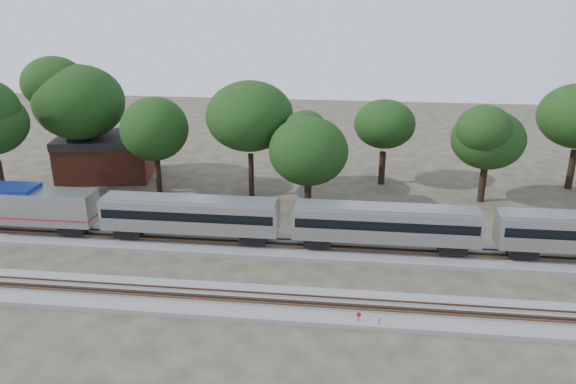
{
  "coord_description": "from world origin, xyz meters",
  "views": [
    {
      "loc": [
        4.3,
        -40.79,
        22.84
      ],
      "look_at": [
        -1.18,
        5.0,
        6.01
      ],
      "focal_mm": 35.0,
      "sensor_mm": 36.0,
      "label": 1
    }
  ],
  "objects": [
    {
      "name": "ground",
      "position": [
        0.0,
        0.0,
        0.0
      ],
      "size": [
        160.0,
        160.0,
        0.0
      ],
      "primitive_type": "plane",
      "color": "#383328",
      "rests_on": "ground"
    },
    {
      "name": "track_far",
      "position": [
        0.0,
        6.0,
        0.21
      ],
      "size": [
        160.0,
        5.0,
        0.73
      ],
      "color": "slate",
      "rests_on": "ground"
    },
    {
      "name": "track_near",
      "position": [
        0.0,
        -4.0,
        0.21
      ],
      "size": [
        160.0,
        5.0,
        0.73
      ],
      "color": "slate",
      "rests_on": "ground"
    },
    {
      "name": "train",
      "position": [
        7.6,
        6.0,
        3.09
      ],
      "size": [
        86.31,
        2.97,
        4.38
      ],
      "color": "#A9ACB0",
      "rests_on": "ground"
    },
    {
      "name": "switch_stand_red",
      "position": [
        5.21,
        -5.88,
        0.69
      ],
      "size": [
        0.34,
        0.06,
        1.08
      ],
      "rotation": [
        0.0,
        0.0,
        -0.07
      ],
      "color": "#512D19",
      "rests_on": "ground"
    },
    {
      "name": "switch_stand_white",
      "position": [
        6.66,
        -6.17,
        0.69
      ],
      "size": [
        0.33,
        0.15,
        1.08
      ],
      "rotation": [
        0.0,
        0.0,
        0.35
      ],
      "color": "#512D19",
      "rests_on": "ground"
    },
    {
      "name": "switch_lever",
      "position": [
        6.21,
        -6.04,
        0.15
      ],
      "size": [
        0.58,
        0.47,
        0.3
      ],
      "primitive_type": "cube",
      "rotation": [
        0.0,
        0.0,
        -0.41
      ],
      "color": "#512D19",
      "rests_on": "ground"
    },
    {
      "name": "brick_building",
      "position": [
        -26.77,
        24.33,
        2.74
      ],
      "size": [
        12.55,
        9.88,
        5.44
      ],
      "rotation": [
        0.0,
        0.0,
        0.18
      ],
      "color": "brown",
      "rests_on": "ground"
    },
    {
      "name": "tree_1",
      "position": [
        -28.48,
        22.51,
        9.92
      ],
      "size": [
        10.1,
        10.1,
        14.24
      ],
      "color": "black",
      "rests_on": "ground"
    },
    {
      "name": "tree_2",
      "position": [
        -18.19,
        19.31,
        7.72
      ],
      "size": [
        7.87,
        7.87,
        11.09
      ],
      "color": "black",
      "rests_on": "ground"
    },
    {
      "name": "tree_3",
      "position": [
        -7.18,
        19.51,
        9.45
      ],
      "size": [
        9.62,
        9.62,
        13.56
      ],
      "color": "black",
      "rests_on": "ground"
    },
    {
      "name": "tree_4",
      "position": [
        -0.26,
        15.05,
        6.88
      ],
      "size": [
        7.02,
        7.02,
        9.89
      ],
      "color": "black",
      "rests_on": "ground"
    },
    {
      "name": "tree_5",
      "position": [
        7.96,
        25.78,
        7.51
      ],
      "size": [
        7.66,
        7.66,
        10.79
      ],
      "color": "black",
      "rests_on": "ground"
    },
    {
      "name": "tree_6",
      "position": [
        18.96,
        20.94,
        7.22
      ],
      "size": [
        7.36,
        7.36,
        10.38
      ],
      "color": "black",
      "rests_on": "ground"
    }
  ]
}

